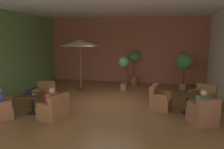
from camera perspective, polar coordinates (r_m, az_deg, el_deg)
name	(u,v)px	position (r m, az deg, el deg)	size (l,w,h in m)	color
ground_plane	(110,103)	(8.96, -0.60, -7.70)	(9.56, 8.87, 0.02)	brown
wall_back_brick	(126,50)	(12.89, 3.69, 6.50)	(9.56, 0.08, 3.90)	#A65A45
wall_left_accent	(7,55)	(10.67, -26.39, 4.84)	(0.08, 8.87, 3.90)	#608348
ceiling_slab	(110,6)	(8.64, -0.65, 18.10)	(9.56, 8.87, 0.06)	silver
cafe_table_front_left	(32,100)	(8.13, -20.71, -6.36)	(0.72, 0.72, 0.68)	black
armchair_front_left_north	(45,96)	(9.10, -17.76, -5.62)	(0.79, 0.82, 0.92)	#8F5C38
armchair_front_left_south	(54,110)	(7.42, -15.34, -9.25)	(0.98, 1.02, 0.86)	#995D39
cafe_table_front_right	(188,100)	(8.11, 19.73, -6.40)	(0.71, 0.71, 0.68)	black
armchair_front_right_north	(203,99)	(8.98, 23.26, -6.20)	(1.11, 1.11, 0.91)	olive
armchair_front_right_east	(160,101)	(8.33, 12.79, -6.88)	(0.89, 0.94, 0.91)	#A05F3D
armchair_front_right_south	(203,114)	(7.34, 23.36, -9.75)	(0.94, 0.98, 0.87)	#9A5B43
patio_umbrella_tall_red	(80,43)	(10.91, -8.71, 8.32)	(2.04, 2.04, 2.60)	#2D2D2D
potted_tree_left_corner	(124,67)	(10.94, 3.13, 1.96)	(0.58, 0.58, 1.74)	#AB6849
potted_tree_mid_left	(134,63)	(12.46, 5.93, 3.13)	(0.62, 0.62, 1.94)	#AA6840
potted_tree_mid_right	(184,64)	(11.76, 18.99, 2.76)	(0.84, 0.84, 1.90)	#A96C48
patron_blue_shirt	(203,101)	(7.26, 23.39, -6.69)	(0.43, 0.34, 0.65)	#547E55
patron_by_window	(0,98)	(8.06, -28.03, -5.60)	(0.37, 0.39, 0.63)	#364396
patron_with_friend	(53,99)	(7.34, -15.75, -6.35)	(0.33, 0.44, 0.66)	#BB4349
iced_drink_cup	(31,93)	(8.08, -21.07, -4.80)	(0.08, 0.08, 0.11)	white
open_laptop	(31,93)	(8.09, -21.15, -4.80)	(0.37, 0.32, 0.20)	#9EA0A5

